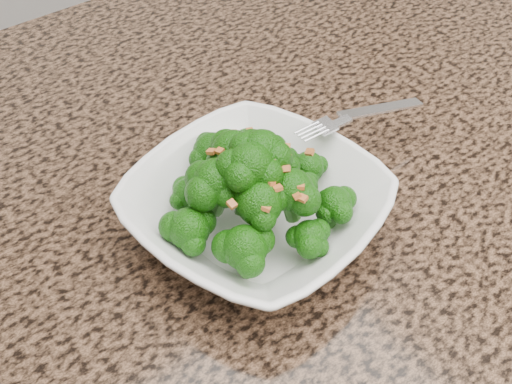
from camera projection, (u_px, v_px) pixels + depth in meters
granite_counter at (376, 184)px, 0.69m from camera, size 1.64×1.04×0.03m
bowl at (256, 209)px, 0.60m from camera, size 0.27×0.27×0.06m
broccoli_pile at (256, 158)px, 0.56m from camera, size 0.20×0.20×0.07m
garlic_topping at (256, 123)px, 0.53m from camera, size 0.12×0.12×0.01m
fork at (344, 121)px, 0.64m from camera, size 0.18×0.05×0.01m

